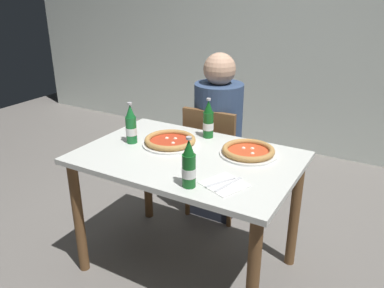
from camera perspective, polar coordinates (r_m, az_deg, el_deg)
The scene contains 11 objects.
ground_plane at distance 2.52m, azimuth -0.59°, elevation -17.46°, with size 8.00×8.00×0.00m, color slate.
back_wall_tiled at distance 4.01m, azimuth 16.17°, elevation 16.98°, with size 7.00×0.10×2.60m, color silver.
dining_table_main at distance 2.17m, azimuth -0.66°, elevation -4.45°, with size 1.20×0.80×0.75m.
chair_behind_table at distance 2.78m, azimuth 3.35°, elevation -1.76°, with size 0.41×0.41×0.85m.
diner_seated at distance 2.78m, azimuth 3.82°, elevation 0.53°, with size 0.34×0.34×1.21m.
pizza_margherita_near at distance 2.15m, azimuth 8.32°, elevation -1.06°, with size 0.32×0.32×0.04m.
pizza_marinara_far at distance 2.27m, azimuth -3.26°, elevation 0.44°, with size 0.33×0.33×0.04m.
beer_bottle_left at distance 1.76m, azimuth -0.47°, elevation -3.28°, with size 0.07×0.07×0.25m.
beer_bottle_center at distance 2.35m, azimuth 2.43°, elevation 3.41°, with size 0.07×0.07×0.25m.
beer_bottle_right at distance 2.29m, azimuth -9.08°, elevation 2.61°, with size 0.07×0.07×0.25m.
napkin_with_cutlery at distance 1.82m, azimuth 4.82°, elevation -5.94°, with size 0.23×0.23×0.01m.
Camera 1 is at (0.98, -1.67, 1.61)m, focal length 36.04 mm.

